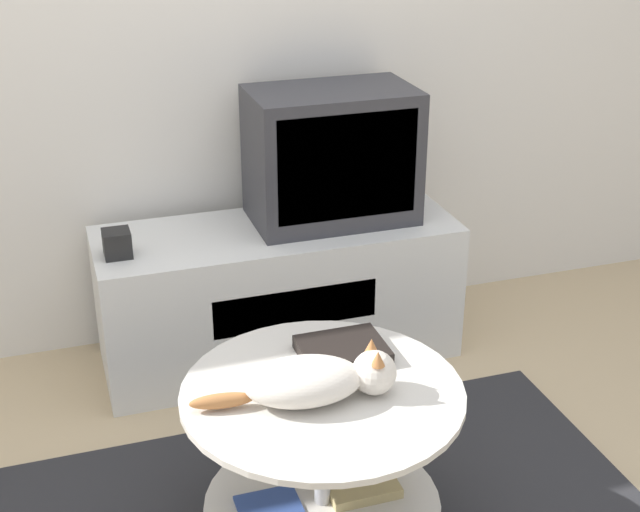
% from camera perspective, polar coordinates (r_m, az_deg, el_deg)
% --- Properties ---
extents(tv_stand, '(1.32, 0.47, 0.52)m').
position_cam_1_polar(tv_stand, '(3.34, -2.69, -2.37)').
color(tv_stand, silver).
rests_on(tv_stand, ground_plane).
extents(tv, '(0.59, 0.36, 0.49)m').
position_cam_1_polar(tv, '(3.23, 0.76, 6.45)').
color(tv, '#333338').
rests_on(tv, tv_stand).
extents(speaker, '(0.09, 0.09, 0.09)m').
position_cam_1_polar(speaker, '(3.07, -12.86, 0.78)').
color(speaker, black).
rests_on(speaker, tv_stand).
extents(coffee_table, '(0.74, 0.74, 0.49)m').
position_cam_1_polar(coffee_table, '(2.42, 0.23, -12.13)').
color(coffee_table, '#B2B2B7').
rests_on(coffee_table, rug).
extents(dvd_box, '(0.23, 0.18, 0.04)m').
position_cam_1_polar(dvd_box, '(2.45, 1.44, -6.06)').
color(dvd_box, black).
rests_on(dvd_box, coffee_table).
extents(cat, '(0.53, 0.21, 0.14)m').
position_cam_1_polar(cat, '(2.26, -0.28, -7.93)').
color(cat, silver).
rests_on(cat, coffee_table).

